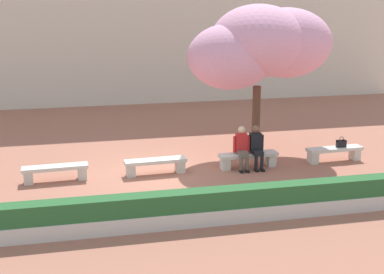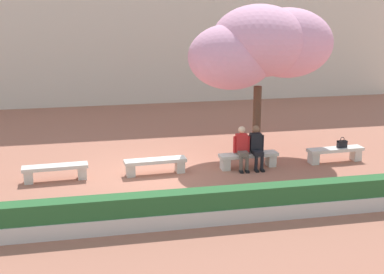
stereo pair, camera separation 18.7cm
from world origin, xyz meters
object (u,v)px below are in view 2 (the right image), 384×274
at_px(handbag, 342,143).
at_px(stone_bench_near_east, 248,158).
at_px(stone_bench_center, 155,164).
at_px(cherry_tree_main, 261,46).
at_px(person_seated_right, 256,145).
at_px(stone_bench_east_end, 335,152).
at_px(stone_bench_near_west, 55,170).
at_px(person_seated_left, 242,146).

bearing_deg(handbag, stone_bench_near_east, -179.86).
distance_m(stone_bench_center, cherry_tree_main, 5.14).
relative_size(person_seated_right, cherry_tree_main, 0.27).
distance_m(stone_bench_center, stone_bench_east_end, 5.66).
relative_size(stone_bench_near_west, person_seated_right, 1.41).
distance_m(stone_bench_center, stone_bench_near_east, 2.83).
height_order(stone_bench_center, stone_bench_near_east, same).
relative_size(stone_bench_near_west, stone_bench_east_end, 1.00).
bearing_deg(handbag, cherry_tree_main, 143.86).
xyz_separation_m(stone_bench_near_west, cherry_tree_main, (6.52, 1.61, 3.20)).
height_order(stone_bench_near_west, stone_bench_center, same).
bearing_deg(cherry_tree_main, person_seated_right, -110.90).
relative_size(stone_bench_near_east, handbag, 5.38).
bearing_deg(person_seated_right, stone_bench_near_east, 166.37).
bearing_deg(cherry_tree_main, handbag, -36.14).
bearing_deg(stone_bench_near_east, person_seated_right, -13.63).
bearing_deg(person_seated_right, cherry_tree_main, 69.10).
distance_m(stone_bench_near_west, person_seated_left, 5.45).
bearing_deg(stone_bench_near_east, handbag, 0.14).
distance_m(stone_bench_center, person_seated_left, 2.63).
bearing_deg(stone_bench_near_west, person_seated_left, -0.56).
bearing_deg(person_seated_right, handbag, 1.24).
height_order(handbag, cherry_tree_main, cherry_tree_main).
relative_size(stone_bench_near_west, stone_bench_near_east, 1.00).
xyz_separation_m(stone_bench_center, person_seated_right, (3.05, -0.05, 0.39)).
bearing_deg(stone_bench_center, stone_bench_near_east, 0.00).
bearing_deg(person_seated_left, cherry_tree_main, 56.90).
distance_m(stone_bench_east_end, person_seated_left, 3.08).
height_order(stone_bench_center, person_seated_right, person_seated_right).
xyz_separation_m(stone_bench_near_west, handbag, (8.71, 0.01, 0.28)).
distance_m(stone_bench_near_east, person_seated_right, 0.46).
bearing_deg(stone_bench_center, stone_bench_east_end, 0.00).
height_order(stone_bench_east_end, person_seated_left, person_seated_left).
distance_m(stone_bench_east_end, person_seated_right, 2.64).
relative_size(stone_bench_near_east, cherry_tree_main, 0.38).
distance_m(stone_bench_center, person_seated_right, 3.08).
bearing_deg(stone_bench_near_east, stone_bench_near_west, 180.00).
xyz_separation_m(stone_bench_center, handbag, (5.88, 0.01, 0.28)).
height_order(stone_bench_near_east, handbag, handbag).
relative_size(stone_bench_near_west, person_seated_left, 1.41).
xyz_separation_m(stone_bench_near_west, stone_bench_near_east, (5.66, 0.00, 0.00)).
height_order(stone_bench_near_east, person_seated_left, person_seated_left).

